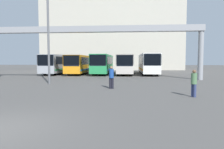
{
  "coord_description": "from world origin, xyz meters",
  "views": [
    {
      "loc": [
        4.17,
        -5.81,
        2.18
      ],
      "look_at": [
        1.98,
        21.45,
        0.3
      ],
      "focal_mm": 32.0,
      "sensor_mm": 36.0,
      "label": 1
    }
  ],
  "objects": [
    {
      "name": "building_backdrop",
      "position": [
        0.0,
        47.37,
        8.45
      ],
      "size": [
        34.73,
        12.0,
        16.89
      ],
      "color": "#B7B2A3",
      "rests_on": "ground"
    },
    {
      "name": "bus_slot_1",
      "position": [
        -3.72,
        26.77,
        1.74
      ],
      "size": [
        2.48,
        10.68,
        3.02
      ],
      "color": "orange",
      "rests_on": "ground"
    },
    {
      "name": "bus_slot_4",
      "position": [
        7.44,
        27.48,
        1.87
      ],
      "size": [
        2.47,
        12.09,
        3.25
      ],
      "color": "silver",
      "rests_on": "ground"
    },
    {
      "name": "pedestrian_mid_left",
      "position": [
        2.88,
        9.64,
        0.94
      ],
      "size": [
        0.37,
        0.37,
        1.76
      ],
      "rotation": [
        0.0,
        0.0,
        3.2
      ],
      "color": "black",
      "rests_on": "ground"
    },
    {
      "name": "pedestrian_near_left",
      "position": [
        8.12,
        6.45,
        0.88
      ],
      "size": [
        0.34,
        0.34,
        1.65
      ],
      "rotation": [
        0.0,
        0.0,
        5.23
      ],
      "color": "navy",
      "rests_on": "ground"
    },
    {
      "name": "bus_slot_3",
      "position": [
        3.72,
        26.95,
        1.77
      ],
      "size": [
        2.44,
        11.05,
        3.06
      ],
      "color": "beige",
      "rests_on": "ground"
    },
    {
      "name": "bus_slot_2",
      "position": [
        0.0,
        27.11,
        1.81
      ],
      "size": [
        2.5,
        11.36,
        3.15
      ],
      "color": "#268C4C",
      "rests_on": "ground"
    },
    {
      "name": "overhead_gantry",
      "position": [
        0.0,
        17.65,
        5.2
      ],
      "size": [
        25.39,
        0.8,
        6.23
      ],
      "color": "gray",
      "rests_on": "ground"
    },
    {
      "name": "bus_slot_0",
      "position": [
        -7.44,
        26.55,
        1.81
      ],
      "size": [
        2.51,
        10.24,
        3.14
      ],
      "color": "#999EA5",
      "rests_on": "ground"
    },
    {
      "name": "lamp_post",
      "position": [
        -3.23,
        12.37,
        4.8
      ],
      "size": [
        0.36,
        0.36,
        8.87
      ],
      "color": "#595B60",
      "rests_on": "ground"
    }
  ]
}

